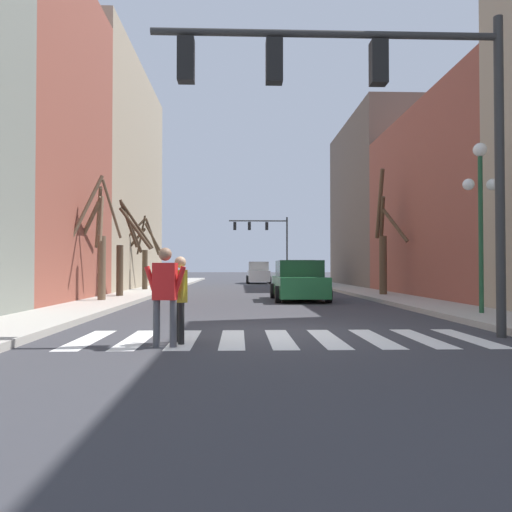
{
  "coord_description": "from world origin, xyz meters",
  "views": [
    {
      "loc": [
        -0.78,
        -10.48,
        1.36
      ],
      "look_at": [
        0.32,
        21.37,
        2.06
      ],
      "focal_mm": 35.0,
      "sensor_mm": 36.0,
      "label": 1
    }
  ],
  "objects_px": {
    "pedestrian_near_right_corner": "(180,292)",
    "car_parked_left_mid": "(300,275)",
    "street_tree_right_mid": "(383,243)",
    "car_parked_left_far": "(299,282)",
    "street_tree_left_mid": "(99,241)",
    "car_at_intersection": "(258,273)",
    "street_tree_left_near": "(126,248)",
    "traffic_signal_far": "(266,234)",
    "pedestrian_on_left_sidewalk": "(165,288)",
    "traffic_signal_near": "(371,97)",
    "street_tree_right_far": "(143,254)",
    "street_lamp_right_corner": "(480,193)"
  },
  "relations": [
    {
      "from": "car_at_intersection",
      "to": "street_tree_left_mid",
      "type": "distance_m",
      "value": 23.77
    },
    {
      "from": "street_tree_left_near",
      "to": "street_tree_right_far",
      "type": "bearing_deg",
      "value": 93.91
    },
    {
      "from": "car_parked_left_mid",
      "to": "street_tree_left_mid",
      "type": "distance_m",
      "value": 17.84
    },
    {
      "from": "car_parked_left_far",
      "to": "car_parked_left_mid",
      "type": "distance_m",
      "value": 13.63
    },
    {
      "from": "traffic_signal_far",
      "to": "car_parked_left_mid",
      "type": "xyz_separation_m",
      "value": [
        1.28,
        -18.33,
        -4.03
      ]
    },
    {
      "from": "pedestrian_near_right_corner",
      "to": "car_parked_left_mid",
      "type": "bearing_deg",
      "value": 152.54
    },
    {
      "from": "car_parked_left_far",
      "to": "street_tree_right_far",
      "type": "height_order",
      "value": "street_tree_right_far"
    },
    {
      "from": "traffic_signal_near",
      "to": "pedestrian_on_left_sidewalk",
      "type": "bearing_deg",
      "value": -165.88
    },
    {
      "from": "traffic_signal_far",
      "to": "street_tree_right_mid",
      "type": "bearing_deg",
      "value": -83.1
    },
    {
      "from": "car_parked_left_mid",
      "to": "street_tree_right_far",
      "type": "height_order",
      "value": "street_tree_right_far"
    },
    {
      "from": "car_at_intersection",
      "to": "street_tree_left_near",
      "type": "bearing_deg",
      "value": 162.16
    },
    {
      "from": "street_lamp_right_corner",
      "to": "car_parked_left_far",
      "type": "xyz_separation_m",
      "value": [
        -3.95,
        7.33,
        -2.56
      ]
    },
    {
      "from": "street_tree_left_near",
      "to": "street_tree_right_mid",
      "type": "height_order",
      "value": "street_tree_right_mid"
    },
    {
      "from": "pedestrian_near_right_corner",
      "to": "street_tree_left_near",
      "type": "xyz_separation_m",
      "value": [
        -3.75,
        12.48,
        1.24
      ]
    },
    {
      "from": "pedestrian_on_left_sidewalk",
      "to": "street_tree_right_far",
      "type": "height_order",
      "value": "street_tree_right_far"
    },
    {
      "from": "street_tree_right_mid",
      "to": "car_parked_left_far",
      "type": "bearing_deg",
      "value": -155.03
    },
    {
      "from": "car_parked_left_far",
      "to": "street_tree_left_near",
      "type": "bearing_deg",
      "value": 80.86
    },
    {
      "from": "car_parked_left_mid",
      "to": "street_tree_right_mid",
      "type": "xyz_separation_m",
      "value": [
        2.35,
        -11.65,
        1.61
      ]
    },
    {
      "from": "traffic_signal_far",
      "to": "street_tree_left_mid",
      "type": "xyz_separation_m",
      "value": [
        -8.05,
        -33.47,
        -2.56
      ]
    },
    {
      "from": "street_tree_left_mid",
      "to": "car_parked_left_mid",
      "type": "bearing_deg",
      "value": 58.35
    },
    {
      "from": "traffic_signal_far",
      "to": "street_tree_left_near",
      "type": "height_order",
      "value": "traffic_signal_far"
    },
    {
      "from": "pedestrian_near_right_corner",
      "to": "traffic_signal_far",
      "type": "bearing_deg",
      "value": 159.15
    },
    {
      "from": "street_tree_left_near",
      "to": "street_tree_right_mid",
      "type": "relative_size",
      "value": 0.73
    },
    {
      "from": "pedestrian_near_right_corner",
      "to": "street_tree_left_near",
      "type": "distance_m",
      "value": 13.09
    },
    {
      "from": "street_tree_left_near",
      "to": "street_lamp_right_corner",
      "type": "bearing_deg",
      "value": -37.2
    },
    {
      "from": "traffic_signal_far",
      "to": "car_parked_left_mid",
      "type": "bearing_deg",
      "value": -86.01
    },
    {
      "from": "street_tree_left_mid",
      "to": "street_lamp_right_corner",
      "type": "bearing_deg",
      "value": -26.26
    },
    {
      "from": "street_tree_left_mid",
      "to": "street_tree_right_mid",
      "type": "bearing_deg",
      "value": 16.64
    },
    {
      "from": "car_parked_left_far",
      "to": "street_tree_left_near",
      "type": "relative_size",
      "value": 1.1
    },
    {
      "from": "car_parked_left_far",
      "to": "car_at_intersection",
      "type": "height_order",
      "value": "car_at_intersection"
    },
    {
      "from": "street_lamp_right_corner",
      "to": "pedestrian_on_left_sidewalk",
      "type": "distance_m",
      "value": 9.13
    },
    {
      "from": "car_parked_left_mid",
      "to": "pedestrian_on_left_sidewalk",
      "type": "xyz_separation_m",
      "value": [
        -5.39,
        -25.27,
        0.16
      ]
    },
    {
      "from": "street_tree_right_mid",
      "to": "street_lamp_right_corner",
      "type": "bearing_deg",
      "value": -90.58
    },
    {
      "from": "traffic_signal_near",
      "to": "pedestrian_near_right_corner",
      "type": "height_order",
      "value": "traffic_signal_near"
    },
    {
      "from": "car_parked_left_mid",
      "to": "street_tree_left_mid",
      "type": "xyz_separation_m",
      "value": [
        -9.33,
        -15.14,
        1.47
      ]
    },
    {
      "from": "street_lamp_right_corner",
      "to": "car_at_intersection",
      "type": "relative_size",
      "value": 0.95
    },
    {
      "from": "street_tree_left_mid",
      "to": "street_tree_right_mid",
      "type": "height_order",
      "value": "street_tree_right_mid"
    },
    {
      "from": "pedestrian_on_left_sidewalk",
      "to": "street_tree_left_mid",
      "type": "xyz_separation_m",
      "value": [
        -3.94,
        10.13,
        1.31
      ]
    },
    {
      "from": "pedestrian_on_left_sidewalk",
      "to": "street_tree_right_mid",
      "type": "relative_size",
      "value": 0.3
    },
    {
      "from": "car_parked_left_mid",
      "to": "car_parked_left_far",
      "type": "bearing_deg",
      "value": 172.87
    },
    {
      "from": "pedestrian_near_right_corner",
      "to": "street_tree_right_far",
      "type": "height_order",
      "value": "street_tree_right_far"
    },
    {
      "from": "car_parked_left_mid",
      "to": "pedestrian_near_right_corner",
      "type": "xyz_separation_m",
      "value": [
        -5.18,
        -24.85,
        0.07
      ]
    },
    {
      "from": "street_tree_left_near",
      "to": "street_tree_left_mid",
      "type": "relative_size",
      "value": 0.89
    },
    {
      "from": "street_tree_left_near",
      "to": "pedestrian_near_right_corner",
      "type": "bearing_deg",
      "value": -73.29
    },
    {
      "from": "car_parked_left_far",
      "to": "car_at_intersection",
      "type": "distance_m",
      "value": 21.13
    },
    {
      "from": "street_tree_left_near",
      "to": "traffic_signal_far",
      "type": "bearing_deg",
      "value": 76.0
    },
    {
      "from": "traffic_signal_near",
      "to": "street_tree_left_mid",
      "type": "distance_m",
      "value": 12.23
    },
    {
      "from": "car_parked_left_far",
      "to": "car_at_intersection",
      "type": "relative_size",
      "value": 0.95
    },
    {
      "from": "car_parked_left_mid",
      "to": "car_at_intersection",
      "type": "distance_m",
      "value": 7.99
    },
    {
      "from": "car_at_intersection",
      "to": "street_tree_right_far",
      "type": "relative_size",
      "value": 1.18
    }
  ]
}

